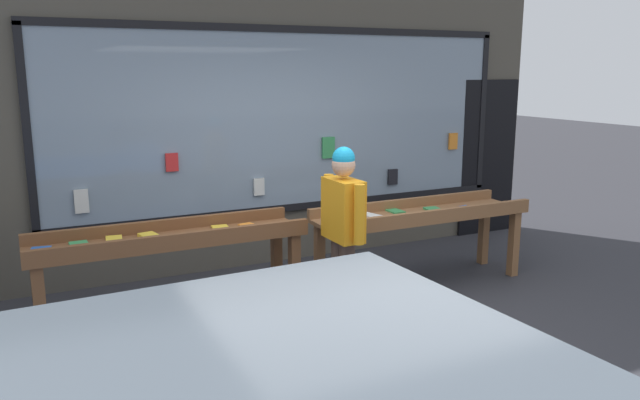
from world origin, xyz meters
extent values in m
plane|color=#2D2D33|center=(0.00, 0.00, 0.00)|extent=(40.00, 40.00, 0.00)
cube|color=#4C473D|center=(0.00, 2.40, 1.65)|extent=(7.73, 0.20, 3.30)
cube|color=gray|center=(0.44, 2.27, 1.66)|extent=(5.53, 0.03, 2.02)
cube|color=black|center=(0.44, 2.27, 2.67)|extent=(5.61, 0.06, 0.08)
cube|color=black|center=(0.44, 2.27, 0.65)|extent=(5.61, 0.06, 0.08)
cube|color=black|center=(-2.32, 2.27, 1.66)|extent=(0.08, 0.06, 2.02)
cube|color=black|center=(3.21, 2.27, 1.66)|extent=(0.08, 0.06, 2.02)
cube|color=silver|center=(-1.89, 2.23, 0.94)|extent=(0.14, 0.03, 0.24)
cube|color=red|center=(-0.97, 2.23, 1.28)|extent=(0.13, 0.03, 0.19)
cube|color=silver|center=(0.01, 2.23, 0.93)|extent=(0.12, 0.03, 0.19)
cube|color=#338C4C|center=(0.89, 2.23, 1.33)|extent=(0.16, 0.03, 0.25)
cube|color=black|center=(1.80, 2.23, 0.91)|extent=(0.13, 0.03, 0.20)
cube|color=orange|center=(2.72, 2.23, 1.31)|extent=(0.13, 0.03, 0.21)
cube|color=black|center=(3.36, 2.27, 1.05)|extent=(0.90, 0.04, 2.10)
cube|color=brown|center=(-2.38, 0.69, 0.39)|extent=(0.09, 0.09, 0.78)
cube|color=brown|center=(-0.24, 0.70, 0.39)|extent=(0.09, 0.09, 0.78)
cube|color=brown|center=(-2.38, 1.12, 0.39)|extent=(0.09, 0.09, 0.78)
cube|color=brown|center=(-0.24, 1.13, 0.39)|extent=(0.09, 0.09, 0.78)
cube|color=brown|center=(-1.31, 0.91, 0.80)|extent=(2.34, 0.60, 0.04)
cube|color=brown|center=(-1.31, 0.64, 0.86)|extent=(2.34, 0.07, 0.12)
cube|color=brown|center=(-1.31, 1.17, 0.86)|extent=(2.34, 0.07, 0.12)
cube|color=#2659B2|center=(-2.34, 0.90, 0.83)|extent=(0.18, 0.23, 0.03)
cube|color=#338C4C|center=(-2.04, 0.97, 0.83)|extent=(0.15, 0.21, 0.02)
cube|color=yellow|center=(-1.76, 0.99, 0.83)|extent=(0.16, 0.23, 0.03)
cube|color=yellow|center=(-1.47, 0.97, 0.83)|extent=(0.18, 0.25, 0.03)
cube|color=red|center=(-1.13, 0.76, 0.83)|extent=(0.18, 0.25, 0.03)
cube|color=yellow|center=(-0.83, 0.99, 0.83)|extent=(0.17, 0.24, 0.02)
cube|color=orange|center=(-0.59, 0.92, 0.83)|extent=(0.16, 0.20, 0.03)
cube|color=#338C4C|center=(-0.33, 0.78, 0.84)|extent=(0.14, 0.22, 0.03)
cube|color=brown|center=(0.24, 0.66, 0.36)|extent=(0.09, 0.09, 0.72)
cube|color=brown|center=(2.38, 0.67, 0.36)|extent=(0.09, 0.09, 0.72)
cube|color=brown|center=(0.24, 1.15, 0.36)|extent=(0.09, 0.09, 0.72)
cube|color=brown|center=(2.38, 1.16, 0.36)|extent=(0.09, 0.09, 0.72)
cube|color=brown|center=(1.31, 0.91, 0.74)|extent=(2.34, 0.65, 0.04)
cube|color=brown|center=(1.31, 0.62, 0.80)|extent=(2.34, 0.07, 0.12)
cube|color=brown|center=(1.31, 1.20, 0.80)|extent=(2.34, 0.07, 0.12)
cube|color=#338C4C|center=(0.27, 0.82, 0.78)|extent=(0.19, 0.22, 0.03)
cube|color=silver|center=(0.72, 0.97, 0.78)|extent=(0.19, 0.25, 0.03)
cube|color=#338C4C|center=(1.10, 1.10, 0.77)|extent=(0.14, 0.23, 0.02)
cube|color=#338C4C|center=(1.50, 0.97, 0.78)|extent=(0.18, 0.21, 0.02)
cube|color=#2659B2|center=(1.89, 0.84, 0.77)|extent=(0.19, 0.25, 0.02)
cube|color=#338C4C|center=(2.29, 0.77, 0.78)|extent=(0.15, 0.20, 0.03)
cylinder|color=#4C382D|center=(0.09, 0.30, 0.38)|extent=(0.14, 0.14, 0.76)
cylinder|color=#4C382D|center=(0.09, 0.45, 0.38)|extent=(0.14, 0.14, 0.76)
cube|color=orange|center=(0.09, 0.38, 1.03)|extent=(0.23, 0.43, 0.54)
cylinder|color=orange|center=(0.09, 0.10, 1.05)|extent=(0.09, 0.09, 0.51)
cylinder|color=orange|center=(0.09, 0.65, 1.05)|extent=(0.09, 0.09, 0.51)
sphere|color=tan|center=(0.09, 0.38, 1.43)|extent=(0.21, 0.21, 0.21)
sphere|color=#19A5E0|center=(0.09, 0.38, 1.49)|extent=(0.20, 0.20, 0.20)
ellipsoid|color=black|center=(0.43, 0.20, 0.30)|extent=(0.23, 0.40, 0.23)
ellipsoid|color=black|center=(0.43, 0.20, 0.31)|extent=(0.24, 0.24, 0.24)
sphere|color=black|center=(0.43, 0.44, 0.35)|extent=(0.21, 0.21, 0.21)
cylinder|color=black|center=(0.43, -0.03, 0.34)|extent=(0.03, 0.09, 0.12)
cylinder|color=black|center=(0.49, 0.32, 0.09)|extent=(0.04, 0.04, 0.19)
cylinder|color=black|center=(0.38, 0.32, 0.09)|extent=(0.04, 0.04, 0.19)
cylinder|color=black|center=(0.49, 0.08, 0.09)|extent=(0.04, 0.04, 0.19)
cylinder|color=black|center=(0.37, 0.08, 0.09)|extent=(0.04, 0.04, 0.19)
camera|label=1|loc=(-2.44, -4.30, 2.24)|focal=35.00mm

